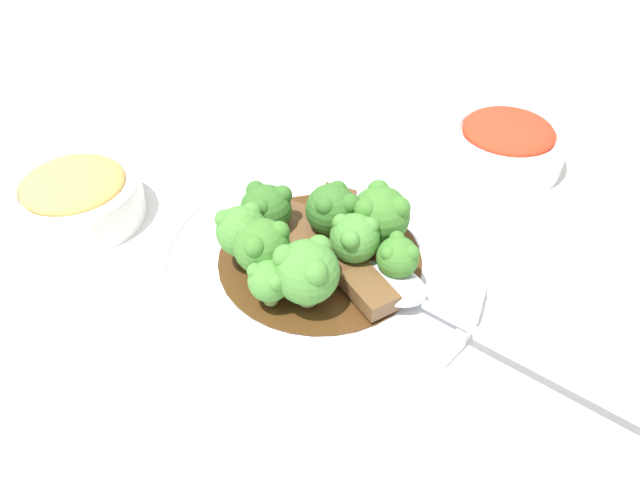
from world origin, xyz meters
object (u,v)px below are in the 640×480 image
broccoli_floret_0 (380,215)px  side_bowl_appetizer (77,195)px  broccoli_floret_5 (242,231)px  main_plate (320,261)px  side_bowl_kimchi (506,143)px  broccoli_floret_3 (398,256)px  broccoli_floret_4 (267,208)px  broccoli_floret_1 (262,246)px  sauce_dish (498,453)px  broccoli_floret_2 (307,271)px  beef_strip_3 (330,206)px  beef_strip_4 (368,290)px  broccoli_floret_7 (354,239)px  broccoli_floret_6 (335,210)px  beef_strip_1 (296,219)px  beef_strip_2 (290,249)px  beef_strip_0 (322,268)px  broccoli_floret_8 (269,280)px  serving_spoon (413,296)px

broccoli_floret_0 → side_bowl_appetizer: size_ratio=0.47×
broccoli_floret_5 → main_plate: bearing=33.8°
main_plate → side_bowl_kimchi: 0.25m
broccoli_floret_3 → broccoli_floret_4: bearing=179.5°
broccoli_floret_1 → sauce_dish: 0.22m
broccoli_floret_5 → broccoli_floret_2: bearing=-14.3°
broccoli_floret_0 → beef_strip_3: bearing=158.7°
beef_strip_4 → broccoli_floret_1: 0.09m
broccoli_floret_3 → broccoli_floret_7: size_ratio=0.82×
beef_strip_4 → broccoli_floret_3: (0.01, 0.03, 0.02)m
main_plate → side_bowl_appetizer: side_bowl_appetizer is taller
broccoli_floret_0 → broccoli_floret_4: broccoli_floret_0 is taller
main_plate → broccoli_floret_6: 0.05m
broccoli_floret_7 → beef_strip_1: bearing=157.9°
beef_strip_2 → broccoli_floret_2: 0.06m
broccoli_floret_4 → side_bowl_kimchi: size_ratio=0.43×
side_bowl_kimchi → sauce_dish: (0.08, -0.33, -0.02)m
main_plate → broccoli_floret_5: 0.07m
beef_strip_2 → sauce_dish: (0.20, -0.09, -0.02)m
broccoli_floret_7 → main_plate: bearing=175.8°
broccoli_floret_4 → sauce_dish: size_ratio=0.69×
main_plate → broccoli_floret_1: (-0.03, -0.04, 0.04)m
beef_strip_0 → broccoli_floret_8: (-0.02, -0.04, 0.02)m
serving_spoon → sauce_dish: serving_spoon is taller
broccoli_floret_4 → side_bowl_appetizer: broccoli_floret_4 is taller
beef_strip_4 → serving_spoon: same height
side_bowl_appetizer → sauce_dish: bearing=-9.7°
beef_strip_1 → serving_spoon: bearing=-18.7°
broccoli_floret_5 → broccoli_floret_6: bearing=45.6°
broccoli_floret_8 → broccoli_floret_7: bearing=57.4°
broccoli_floret_1 → side_bowl_kimchi: size_ratio=0.46×
beef_strip_2 → broccoli_floret_0: (0.06, 0.05, 0.02)m
beef_strip_1 → beef_strip_2: 0.04m
main_plate → serving_spoon: size_ratio=1.22×
beef_strip_3 → beef_strip_4: size_ratio=0.98×
broccoli_floret_5 → broccoli_floret_8: broccoli_floret_5 is taller
serving_spoon → broccoli_floret_5: bearing=-172.9°
broccoli_floret_2 → broccoli_floret_5: (-0.07, 0.02, 0.00)m
beef_strip_4 → broccoli_floret_8: size_ratio=1.41×
broccoli_floret_8 → serving_spoon: (0.10, 0.05, -0.02)m
broccoli_floret_0 → broccoli_floret_8: (-0.05, -0.10, -0.01)m
beef_strip_3 → broccoli_floret_6: (0.02, -0.03, 0.03)m
broccoli_floret_4 → broccoli_floret_8: broccoli_floret_4 is taller
broccoli_floret_5 → beef_strip_3: bearing=69.4°
beef_strip_1 → broccoli_floret_7: 0.07m
side_bowl_appetizer → broccoli_floret_2: bearing=-3.8°
broccoli_floret_4 → broccoli_floret_1: bearing=-64.2°
broccoli_floret_1 → broccoli_floret_2: 0.04m
broccoli_floret_2 → broccoli_floret_4: size_ratio=1.09×
beef_strip_0 → broccoli_floret_2: bearing=-85.5°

